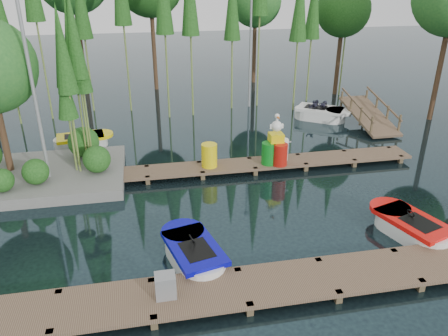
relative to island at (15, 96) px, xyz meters
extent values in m
plane|color=#1B2D33|center=(6.30, -3.29, -3.18)|extent=(90.00, 90.00, 0.00)
cube|color=brown|center=(6.30, -7.79, -2.93)|extent=(18.00, 1.50, 0.10)
cube|color=brown|center=(2.00, -7.16, -3.13)|extent=(0.16, 0.16, 0.50)
cube|color=brown|center=(4.15, -8.42, -3.13)|extent=(0.16, 0.16, 0.50)
cube|color=brown|center=(4.15, -7.16, -3.13)|extent=(0.16, 0.16, 0.50)
cube|color=brown|center=(6.30, -8.42, -3.13)|extent=(0.16, 0.16, 0.50)
cube|color=brown|center=(6.30, -7.16, -3.13)|extent=(0.16, 0.16, 0.50)
cube|color=brown|center=(8.45, -8.42, -3.13)|extent=(0.16, 0.16, 0.50)
cube|color=brown|center=(8.45, -7.16, -3.13)|extent=(0.16, 0.16, 0.50)
cube|color=brown|center=(10.60, -8.42, -3.13)|extent=(0.16, 0.16, 0.50)
cube|color=brown|center=(10.60, -7.16, -3.13)|extent=(0.16, 0.16, 0.50)
cube|color=brown|center=(7.30, -0.79, -2.93)|extent=(15.00, 1.20, 0.10)
cube|color=brown|center=(0.20, -1.27, -3.13)|extent=(0.16, 0.16, 0.50)
cube|color=brown|center=(0.20, -0.31, -3.13)|extent=(0.16, 0.16, 0.50)
cube|color=brown|center=(2.23, -1.27, -3.13)|extent=(0.16, 0.16, 0.50)
cube|color=brown|center=(2.23, -0.31, -3.13)|extent=(0.16, 0.16, 0.50)
cube|color=brown|center=(4.26, -1.27, -3.13)|extent=(0.16, 0.16, 0.50)
cube|color=brown|center=(4.26, -0.31, -3.13)|extent=(0.16, 0.16, 0.50)
cube|color=brown|center=(6.28, -1.27, -3.13)|extent=(0.16, 0.16, 0.50)
cube|color=brown|center=(6.28, -0.31, -3.13)|extent=(0.16, 0.16, 0.50)
cube|color=brown|center=(8.31, -1.27, -3.13)|extent=(0.16, 0.16, 0.50)
cube|color=brown|center=(8.31, -0.31, -3.13)|extent=(0.16, 0.16, 0.50)
cube|color=brown|center=(10.34, -1.27, -3.13)|extent=(0.16, 0.16, 0.50)
cube|color=brown|center=(10.34, -0.31, -3.13)|extent=(0.16, 0.16, 0.50)
cube|color=brown|center=(12.37, -1.27, -3.13)|extent=(0.16, 0.16, 0.50)
cube|color=brown|center=(12.37, -0.31, -3.13)|extent=(0.16, 0.16, 0.50)
cube|color=brown|center=(14.40, -1.27, -3.13)|extent=(0.16, 0.16, 0.50)
cube|color=brown|center=(14.40, -0.31, -3.13)|extent=(0.16, 0.16, 0.50)
cube|color=slate|center=(0.30, -0.29, -3.00)|extent=(6.20, 4.20, 0.42)
sphere|color=#255D1D|center=(0.50, -1.29, -2.34)|extent=(0.90, 0.90, 0.90)
sphere|color=#255D1D|center=(1.90, 0.91, -2.19)|extent=(1.20, 1.20, 1.20)
sphere|color=#255D1D|center=(-0.50, -1.69, -2.39)|extent=(0.80, 0.80, 0.80)
sphere|color=#255D1D|center=(2.50, -0.69, -2.29)|extent=(1.00, 1.00, 1.00)
cylinder|color=#462F1E|center=(-0.70, 0.11, -1.18)|extent=(0.24, 0.24, 3.60)
cylinder|color=olive|center=(2.04, 0.27, -0.22)|extent=(0.07, 0.07, 5.93)
cone|color=#255D1D|center=(2.04, 0.27, 1.86)|extent=(0.70, 0.70, 2.97)
cylinder|color=olive|center=(1.73, 0.11, -0.35)|extent=(0.07, 0.07, 5.66)
cone|color=#255D1D|center=(1.73, 0.11, 1.63)|extent=(0.70, 0.70, 2.83)
cylinder|color=olive|center=(2.23, 0.30, -0.57)|extent=(0.07, 0.07, 5.22)
cone|color=#255D1D|center=(2.23, 0.30, 1.26)|extent=(0.70, 0.70, 2.61)
cylinder|color=olive|center=(1.85, -0.51, -0.42)|extent=(0.07, 0.07, 5.53)
cone|color=#255D1D|center=(1.85, -0.51, 1.52)|extent=(0.70, 0.70, 2.76)
cylinder|color=olive|center=(1.71, -0.39, -1.18)|extent=(0.07, 0.07, 4.01)
cone|color=#255D1D|center=(1.71, -0.39, 0.23)|extent=(0.70, 0.70, 2.01)
cylinder|color=olive|center=(2.17, 0.16, -0.13)|extent=(0.07, 0.07, 6.11)
cone|color=#255D1D|center=(2.17, 0.16, 2.01)|extent=(0.70, 0.70, 3.05)
cylinder|color=#462F1E|center=(19.04, 3.61, -0.15)|extent=(0.26, 0.26, 6.06)
cylinder|color=#462F1E|center=(16.28, 9.35, -0.67)|extent=(0.26, 0.26, 5.02)
sphere|color=#255D1D|center=(16.28, 9.35, 1.84)|extent=(3.16, 3.16, 3.16)
cylinder|color=#462F1E|center=(12.04, 13.41, -0.53)|extent=(0.26, 0.26, 5.31)
sphere|color=#2F722A|center=(12.04, 13.41, 2.12)|extent=(3.34, 3.34, 3.34)
cylinder|color=#462F1E|center=(5.30, 12.74, 0.05)|extent=(0.26, 0.26, 6.46)
cylinder|color=#462F1E|center=(0.88, 12.71, 0.24)|extent=(0.26, 0.26, 6.85)
cylinder|color=olive|center=(-1.86, 6.94, 0.55)|extent=(0.09, 0.09, 7.48)
cylinder|color=olive|center=(-0.41, 7.53, 1.65)|extent=(0.09, 0.09, 9.66)
cylinder|color=olive|center=(1.62, 8.54, 0.66)|extent=(0.09, 0.09, 7.69)
cylinder|color=olive|center=(3.67, 8.19, 1.31)|extent=(0.09, 0.09, 8.99)
cylinder|color=olive|center=(5.66, 6.58, 1.03)|extent=(0.09, 0.09, 8.44)
cylinder|color=olive|center=(6.95, 6.71, 0.93)|extent=(0.09, 0.09, 8.22)
cylinder|color=olive|center=(9.25, 7.58, 0.52)|extent=(0.09, 0.09, 7.41)
cylinder|color=olive|center=(10.79, 7.80, 1.70)|extent=(0.09, 0.09, 9.77)
cylinder|color=olive|center=(12.54, 6.54, 0.52)|extent=(0.09, 0.09, 7.40)
cone|color=#255D1D|center=(12.54, 6.54, 2.59)|extent=(0.90, 0.90, 4.07)
cylinder|color=olive|center=(13.93, 8.13, 0.39)|extent=(0.09, 0.09, 7.14)
cone|color=#255D1D|center=(13.93, 8.13, 2.39)|extent=(0.90, 0.90, 3.93)
cylinder|color=olive|center=(16.47, 9.13, 1.12)|extent=(0.09, 0.09, 8.61)
cylinder|color=gray|center=(0.80, -0.79, 0.32)|extent=(0.12, 0.12, 7.00)
cylinder|color=gray|center=(10.30, 7.71, 0.32)|extent=(0.12, 0.12, 7.00)
cube|color=brown|center=(15.30, 3.21, -2.63)|extent=(1.50, 3.94, 0.95)
cube|color=brown|center=(14.60, 1.61, -2.59)|extent=(0.08, 0.08, 0.90)
cube|color=brown|center=(14.60, 2.71, -2.48)|extent=(0.08, 0.08, 0.90)
cube|color=brown|center=(14.60, 3.81, -2.37)|extent=(0.08, 0.08, 0.90)
cube|color=brown|center=(14.60, 4.91, -2.26)|extent=(0.08, 0.08, 0.90)
cube|color=brown|center=(14.60, 3.21, -2.03)|extent=(0.06, 3.54, 0.83)
cube|color=brown|center=(16.00, 1.61, -2.59)|extent=(0.08, 0.08, 0.90)
cube|color=brown|center=(16.00, 2.71, -2.48)|extent=(0.08, 0.08, 0.90)
cube|color=brown|center=(16.00, 3.81, -2.37)|extent=(0.08, 0.08, 0.90)
cube|color=brown|center=(16.00, 4.91, -2.26)|extent=(0.08, 0.08, 0.90)
cube|color=brown|center=(16.00, 3.21, -2.03)|extent=(0.06, 3.54, 0.83)
cube|color=white|center=(5.31, -6.30, -2.99)|extent=(1.43, 1.44, 0.54)
cylinder|color=white|center=(5.17, -5.73, -2.99)|extent=(1.43, 1.43, 0.54)
cylinder|color=white|center=(5.46, -6.88, -2.99)|extent=(1.43, 1.43, 0.54)
cube|color=#0706A3|center=(5.31, -6.30, -2.69)|extent=(1.66, 2.28, 0.14)
cylinder|color=#0706A3|center=(5.11, -5.46, -2.69)|extent=(1.46, 1.46, 0.14)
cube|color=black|center=(5.36, -6.50, -2.65)|extent=(0.94, 1.12, 0.06)
torus|color=black|center=(5.28, -6.16, -2.50)|extent=(0.21, 0.30, 0.26)
cube|color=white|center=(11.75, -6.21, -2.99)|extent=(1.50, 1.50, 0.55)
cylinder|color=white|center=(11.56, -5.64, -2.99)|extent=(1.49, 1.49, 0.55)
cylinder|color=white|center=(11.93, -6.79, -2.99)|extent=(1.49, 1.49, 0.55)
cube|color=red|center=(11.75, -6.21, -2.69)|extent=(1.78, 2.34, 0.14)
cylinder|color=red|center=(11.48, -5.38, -2.69)|extent=(1.52, 1.52, 0.14)
cube|color=black|center=(11.81, -6.40, -2.64)|extent=(1.00, 1.16, 0.06)
torus|color=black|center=(11.70, -6.07, -2.49)|extent=(0.22, 0.31, 0.26)
cube|color=white|center=(1.50, 3.01, -2.99)|extent=(1.29, 1.28, 0.52)
cylinder|color=white|center=(2.07, 3.09, -2.99)|extent=(1.28, 1.28, 0.52)
cylinder|color=white|center=(0.93, 2.93, -2.99)|extent=(1.28, 1.28, 0.52)
cube|color=yellow|center=(1.50, 3.01, -2.71)|extent=(2.12, 1.42, 0.13)
cylinder|color=yellow|center=(2.33, 3.12, -2.71)|extent=(1.31, 1.31, 0.13)
cube|color=black|center=(1.31, 2.98, -2.67)|extent=(1.03, 0.83, 0.06)
torus|color=black|center=(1.64, 3.03, -2.52)|extent=(0.28, 0.18, 0.25)
imported|color=#1E1E2D|center=(1.27, 2.98, -2.44)|extent=(0.45, 0.36, 0.92)
cube|color=white|center=(13.35, 4.70, -2.96)|extent=(1.86, 1.86, 0.61)
cylinder|color=white|center=(13.89, 4.31, -2.96)|extent=(1.85, 1.85, 0.61)
cylinder|color=white|center=(12.81, 5.10, -2.96)|extent=(1.85, 1.85, 0.61)
cube|color=white|center=(13.35, 4.70, -2.63)|extent=(2.66, 2.45, 0.15)
cylinder|color=white|center=(14.14, 4.13, -2.63)|extent=(1.89, 1.89, 0.15)
cube|color=black|center=(13.17, 4.83, -2.58)|extent=(1.37, 1.31, 0.07)
torus|color=black|center=(13.48, 4.61, -2.41)|extent=(0.34, 0.31, 0.29)
imported|color=#1E1E2D|center=(13.13, 4.87, -2.36)|extent=(0.55, 0.53, 0.99)
imported|color=#1E1E2D|center=(13.66, 4.95, -2.42)|extent=(0.43, 0.40, 0.75)
cube|color=gray|center=(4.47, -7.79, -2.59)|extent=(0.47, 0.40, 0.58)
cylinder|color=yellow|center=(6.62, -0.79, -2.43)|extent=(0.60, 0.60, 0.90)
cylinder|color=#0D791B|center=(8.91, -0.99, -2.46)|extent=(0.57, 0.57, 0.86)
cylinder|color=white|center=(9.48, -0.70, -2.46)|extent=(0.57, 0.57, 0.86)
cylinder|color=#B4160C|center=(9.29, -1.18, -2.46)|extent=(0.57, 0.57, 0.86)
cube|color=yellow|center=(9.19, -0.89, -1.86)|extent=(0.52, 0.52, 0.33)
sphere|color=white|center=(9.19, -0.89, -1.41)|extent=(0.42, 0.42, 0.42)
cylinder|color=white|center=(9.19, -0.89, -1.17)|extent=(0.10, 0.10, 0.29)
sphere|color=white|center=(9.19, -0.89, -1.01)|extent=(0.19, 0.19, 0.19)
cone|color=orange|center=(9.19, -1.08, -1.03)|extent=(0.10, 0.29, 0.10)
cube|color=white|center=(9.19, -0.89, -1.41)|extent=(0.52, 0.06, 0.17)
cylinder|color=gray|center=(9.57, -0.79, -2.56)|extent=(0.11, 0.11, 0.65)
sphere|color=white|center=(9.57, -0.79, -2.12)|extent=(0.22, 0.22, 0.22)
cube|color=gray|center=(9.57, -0.79, -2.12)|extent=(0.54, 0.04, 0.04)
cone|color=orange|center=(9.57, -0.92, -2.12)|extent=(0.04, 0.11, 0.04)
camera|label=1|loc=(4.26, -15.84, 3.97)|focal=35.00mm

